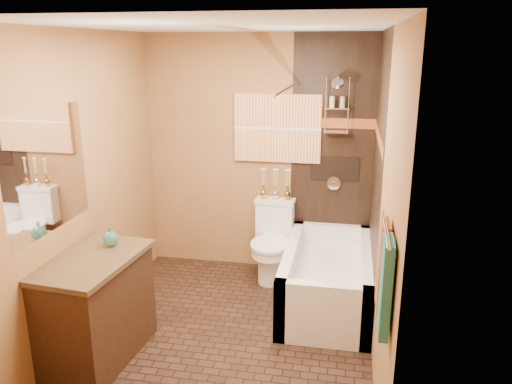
% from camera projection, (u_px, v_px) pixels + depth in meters
% --- Properties ---
extents(floor, '(3.00, 3.00, 0.00)m').
position_uv_depth(floor, '(226.00, 338.00, 4.20)').
color(floor, black).
rests_on(floor, ground).
extents(wall_left, '(0.02, 3.00, 2.50)m').
position_uv_depth(wall_left, '(81.00, 188.00, 4.07)').
color(wall_left, '#9B6D3C').
rests_on(wall_left, floor).
extents(wall_right, '(0.02, 3.00, 2.50)m').
position_uv_depth(wall_right, '(383.00, 205.00, 3.63)').
color(wall_right, '#9B6D3C').
rests_on(wall_right, floor).
extents(wall_back, '(2.40, 0.02, 2.50)m').
position_uv_depth(wall_back, '(259.00, 156.00, 5.26)').
color(wall_back, '#9B6D3C').
rests_on(wall_back, floor).
extents(wall_front, '(2.40, 0.02, 2.50)m').
position_uv_depth(wall_front, '(146.00, 283.00, 2.44)').
color(wall_front, '#9B6D3C').
rests_on(wall_front, floor).
extents(ceiling, '(3.00, 3.00, 0.00)m').
position_uv_depth(ceiling, '(220.00, 26.00, 3.50)').
color(ceiling, silver).
rests_on(ceiling, wall_back).
extents(alcove_tile_back, '(0.85, 0.01, 2.50)m').
position_uv_depth(alcove_tile_back, '(333.00, 159.00, 5.11)').
color(alcove_tile_back, black).
rests_on(alcove_tile_back, wall_back).
extents(alcove_tile_right, '(0.01, 1.50, 2.50)m').
position_uv_depth(alcove_tile_right, '(377.00, 179.00, 4.34)').
color(alcove_tile_right, black).
rests_on(alcove_tile_right, wall_right).
extents(mosaic_band_back, '(0.85, 0.01, 0.10)m').
position_uv_depth(mosaic_band_back, '(334.00, 123.00, 5.00)').
color(mosaic_band_back, maroon).
rests_on(mosaic_band_back, alcove_tile_back).
extents(mosaic_band_right, '(0.01, 1.50, 0.10)m').
position_uv_depth(mosaic_band_right, '(379.00, 137.00, 4.24)').
color(mosaic_band_right, maroon).
rests_on(mosaic_band_right, alcove_tile_right).
extents(alcove_niche, '(0.50, 0.01, 0.25)m').
position_uv_depth(alcove_niche, '(335.00, 169.00, 5.13)').
color(alcove_niche, black).
rests_on(alcove_niche, alcove_tile_back).
extents(shower_fixtures, '(0.24, 0.33, 1.16)m').
position_uv_depth(shower_fixtures, '(336.00, 120.00, 4.89)').
color(shower_fixtures, silver).
rests_on(shower_fixtures, floor).
extents(curtain_rod, '(0.03, 1.55, 0.03)m').
position_uv_depth(curtain_rod, '(289.00, 88.00, 4.27)').
color(curtain_rod, silver).
rests_on(curtain_rod, wall_back).
extents(towel_bar, '(0.02, 0.55, 0.02)m').
position_uv_depth(towel_bar, '(386.00, 228.00, 2.60)').
color(towel_bar, silver).
rests_on(towel_bar, wall_right).
extents(towel_teal, '(0.05, 0.22, 0.52)m').
position_uv_depth(towel_teal, '(386.00, 287.00, 2.55)').
color(towel_teal, '#216E66').
rests_on(towel_teal, towel_bar).
extents(towel_rust, '(0.05, 0.22, 0.52)m').
position_uv_depth(towel_rust, '(383.00, 266.00, 2.79)').
color(towel_rust, brown).
rests_on(towel_rust, towel_bar).
extents(sunset_painting, '(0.90, 0.04, 0.70)m').
position_uv_depth(sunset_painting, '(277.00, 128.00, 5.12)').
color(sunset_painting, '#D16C31').
rests_on(sunset_painting, wall_back).
extents(vanity_mirror, '(0.01, 1.00, 0.90)m').
position_uv_depth(vanity_mirror, '(47.00, 171.00, 3.59)').
color(vanity_mirror, white).
rests_on(vanity_mirror, wall_left).
extents(bathtub, '(0.80, 1.50, 0.55)m').
position_uv_depth(bathtub, '(327.00, 282.00, 4.70)').
color(bathtub, white).
rests_on(bathtub, floor).
extents(toilet, '(0.42, 0.62, 0.81)m').
position_uv_depth(toilet, '(272.00, 241.00, 5.19)').
color(toilet, white).
rests_on(toilet, floor).
extents(vanity, '(0.66, 1.00, 0.84)m').
position_uv_depth(vanity, '(95.00, 308.00, 3.84)').
color(vanity, black).
rests_on(vanity, floor).
extents(teal_bottle, '(0.16, 0.16, 0.20)m').
position_uv_depth(teal_bottle, '(111.00, 236.00, 3.93)').
color(teal_bottle, '#297B6A').
rests_on(teal_bottle, vanity).
extents(bud_vases, '(0.32, 0.07, 0.32)m').
position_uv_depth(bud_vases, '(275.00, 183.00, 5.20)').
color(bud_vases, gold).
rests_on(bud_vases, toilet).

